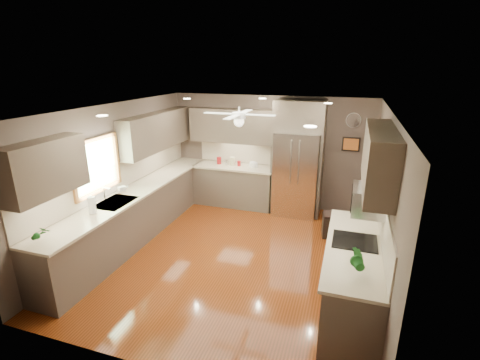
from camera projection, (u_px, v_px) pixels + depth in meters
The scene contains 28 objects.
floor at pixel (234, 255), 6.01m from camera, with size 5.00×5.00×0.00m, color #471F09.
ceiling at pixel (233, 109), 5.22m from camera, with size 5.00×5.00×0.00m, color white.
wall_back at pixel (269, 152), 7.87m from camera, with size 4.50×4.50×0.00m, color brown.
wall_front at pixel (150, 269), 3.36m from camera, with size 4.50×4.50×0.00m, color brown.
wall_left at pixel (116, 174), 6.27m from camera, with size 5.00×5.00×0.00m, color brown.
wall_right at pixel (382, 203), 4.96m from camera, with size 5.00×5.00×0.00m, color brown.
canister_a at pixel (219, 161), 8.03m from camera, with size 0.10×0.10×0.17m, color maroon.
canister_b at pixel (227, 162), 7.94m from camera, with size 0.09×0.09×0.13m, color silver.
canister_c at pixel (232, 161), 7.93m from camera, with size 0.12×0.12×0.20m, color #C3BD92.
canister_d at pixel (239, 163), 7.87m from camera, with size 0.08×0.08×0.12m, color maroon.
soap_bottle at pixel (122, 188), 6.19m from camera, with size 0.08×0.09×0.18m, color white.
potted_plant_left at pixel (40, 233), 4.44m from camera, with size 0.15×0.10×0.29m, color #17531A.
potted_plant_right at pixel (357, 259), 3.80m from camera, with size 0.18×0.15×0.33m, color #17531A.
bowl at pixel (253, 166), 7.78m from camera, with size 0.22×0.22×0.05m, color #C3BD92.
left_run at pixel (138, 212), 6.56m from camera, with size 0.65×4.70×1.45m.
back_run at pixel (235, 185), 8.06m from camera, with size 1.85×0.65×1.45m.
uppers at pixel (207, 138), 6.27m from camera, with size 4.50×4.70×0.95m.
window at pixel (96, 166), 5.71m from camera, with size 0.05×1.12×0.92m.
sink at pixel (115, 204), 5.83m from camera, with size 0.50×0.70×0.32m.
refrigerator at pixel (297, 161), 7.38m from camera, with size 1.06×0.75×2.45m.
right_run at pixel (352, 276), 4.57m from camera, with size 0.70×2.20×1.45m.
microwave at pixel (369, 200), 4.45m from camera, with size 0.43×0.55×0.34m.
ceiling_fan at pixel (239, 117), 5.54m from camera, with size 1.18×1.18×0.32m.
recessed_lights at pixel (239, 106), 5.59m from camera, with size 2.84×3.14×0.01m.
wall_clock at pixel (353, 120), 7.09m from camera, with size 0.30×0.03×0.30m.
framed_print at pixel (351, 144), 7.25m from camera, with size 0.36×0.03×0.30m.
stool at pixel (332, 225), 6.58m from camera, with size 0.41×0.41×0.45m.
paper_towel at pixel (92, 205), 5.33m from camera, with size 0.11×0.11×0.29m.
Camera 1 is at (1.73, -5.00, 3.13)m, focal length 26.00 mm.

